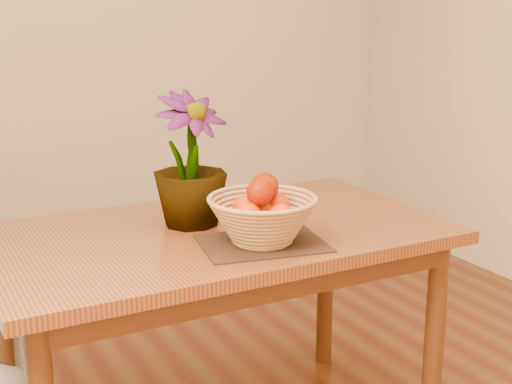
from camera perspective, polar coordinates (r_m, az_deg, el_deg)
name	(u,v)px	position (r m, az deg, el deg)	size (l,w,h in m)	color
wall_back	(59,20)	(3.97, -15.47, 13.11)	(4.00, 0.02, 2.70)	beige
table	(218,255)	(2.24, -3.06, -5.08)	(1.40, 0.80, 0.75)	brown
placemat	(262,243)	(2.07, 0.51, -4.13)	(0.35, 0.27, 0.01)	#321E12
wicker_basket	(262,221)	(2.05, 0.51, -2.36)	(0.32, 0.32, 0.13)	tan
orange_pile	(262,201)	(2.03, 0.52, -0.74)	(0.20, 0.20, 0.15)	red
potted_plant	(190,160)	(2.21, -5.31, 2.58)	(0.23, 0.23, 0.42)	#123F12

